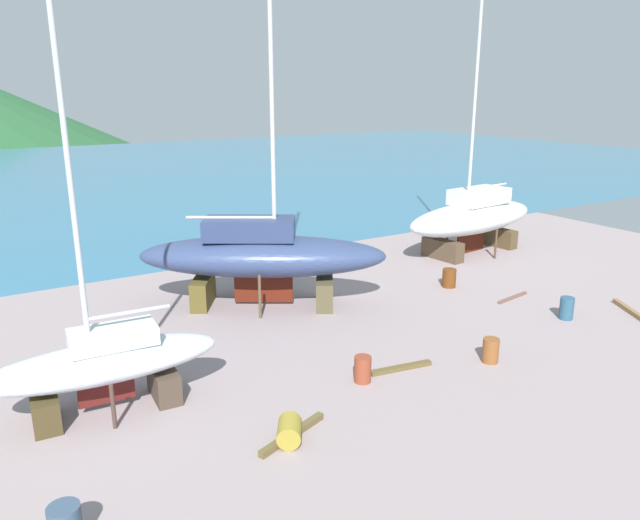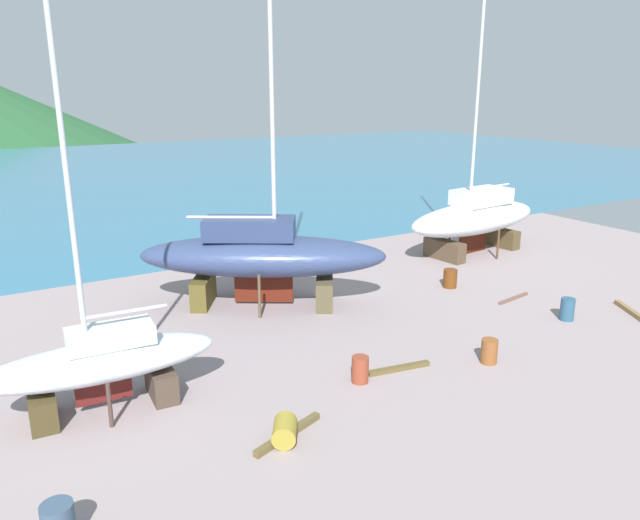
# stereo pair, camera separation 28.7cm
# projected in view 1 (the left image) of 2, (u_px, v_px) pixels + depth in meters

# --- Properties ---
(ground_plane) EXTENTS (47.41, 47.41, 0.00)m
(ground_plane) POSITION_uv_depth(u_px,v_px,m) (385.00, 327.00, 23.55)
(ground_plane) COLOR gray
(sea_water) EXTENTS (155.09, 75.73, 0.01)m
(sea_water) POSITION_uv_depth(u_px,v_px,m) (99.00, 176.00, 64.16)
(sea_water) COLOR teal
(sea_water) RESTS_ON ground
(sailboat_mid_port) EXTENTS (10.39, 7.99, 18.03)m
(sailboat_mid_port) POSITION_uv_depth(u_px,v_px,m) (262.00, 255.00, 25.33)
(sailboat_mid_port) COLOR brown
(sailboat_mid_port) RESTS_ON ground
(sailboat_far_slipway) EXTENTS (6.69, 2.37, 11.28)m
(sailboat_far_slipway) POSITION_uv_depth(u_px,v_px,m) (104.00, 363.00, 17.03)
(sailboat_far_slipway) COLOR #43371E
(sailboat_far_slipway) RESTS_ON ground
(sailboat_large_starboard) EXTENTS (9.79, 4.05, 16.86)m
(sailboat_large_starboard) POSITION_uv_depth(u_px,v_px,m) (473.00, 217.00, 33.74)
(sailboat_large_starboard) COLOR brown
(sailboat_large_starboard) RESTS_ON ground
(worker) EXTENTS (0.44, 0.50, 1.73)m
(worker) POSITION_uv_depth(u_px,v_px,m) (256.00, 248.00, 31.56)
(worker) COLOR orange
(worker) RESTS_ON ground
(barrel_tipped_right) EXTENTS (0.77, 0.77, 0.91)m
(barrel_tipped_right) POSITION_uv_depth(u_px,v_px,m) (567.00, 308.00, 24.23)
(barrel_tipped_right) COLOR #2A526C
(barrel_tipped_right) RESTS_ON ground
(barrel_tipped_center) EXTENTS (0.65, 0.65, 0.85)m
(barrel_tipped_center) POSITION_uv_depth(u_px,v_px,m) (491.00, 350.00, 20.41)
(barrel_tipped_center) COLOR brown
(barrel_tipped_center) RESTS_ON ground
(barrel_blue_faded) EXTENTS (0.90, 0.90, 0.87)m
(barrel_blue_faded) POSITION_uv_depth(u_px,v_px,m) (449.00, 278.00, 28.16)
(barrel_blue_faded) COLOR #623111
(barrel_blue_faded) RESTS_ON ground
(barrel_tar_black) EXTENTS (1.03, 1.12, 0.64)m
(barrel_tar_black) POSITION_uv_depth(u_px,v_px,m) (289.00, 431.00, 15.81)
(barrel_tar_black) COLOR olive
(barrel_tar_black) RESTS_ON ground
(barrel_rust_mid) EXTENTS (0.72, 0.72, 0.86)m
(barrel_rust_mid) POSITION_uv_depth(u_px,v_px,m) (363.00, 369.00, 19.03)
(barrel_rust_mid) COLOR brown
(barrel_rust_mid) RESTS_ON ground
(timber_short_cross) EXTENTS (2.08, 0.43, 0.11)m
(timber_short_cross) POSITION_uv_depth(u_px,v_px,m) (513.00, 298.00, 26.65)
(timber_short_cross) COLOR brown
(timber_short_cross) RESTS_ON ground
(timber_long_aft) EXTENTS (2.39, 1.02, 0.18)m
(timber_long_aft) POSITION_uv_depth(u_px,v_px,m) (292.00, 434.00, 16.06)
(timber_long_aft) COLOR brown
(timber_long_aft) RESTS_ON ground
(timber_plank_far) EXTENTS (2.25, 0.59, 0.14)m
(timber_plank_far) POSITION_uv_depth(u_px,v_px,m) (401.00, 368.00, 19.92)
(timber_plank_far) COLOR brown
(timber_plank_far) RESTS_ON ground
(timber_short_skew) EXTENTS (1.62, 2.60, 0.19)m
(timber_short_skew) POSITION_uv_depth(u_px,v_px,m) (633.00, 312.00, 24.77)
(timber_short_skew) COLOR olive
(timber_short_skew) RESTS_ON ground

